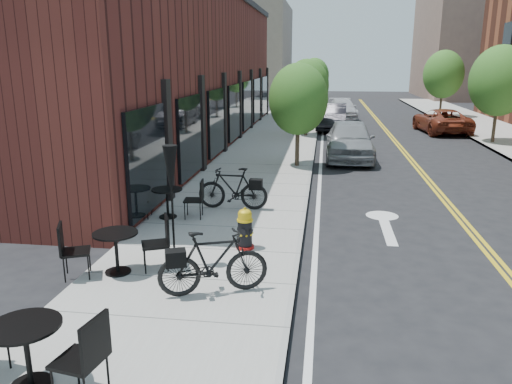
{
  "coord_description": "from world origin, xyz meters",
  "views": [
    {
      "loc": [
        0.41,
        -9.7,
        3.98
      ],
      "look_at": [
        -1.14,
        1.51,
        1.0
      ],
      "focal_mm": 35.0,
      "sensor_mm": 36.0,
      "label": 1
    }
  ],
  "objects_px": {
    "parked_car_a": "(350,140)",
    "patio_umbrella": "(171,180)",
    "bicycle_left": "(233,188)",
    "parked_car_c": "(342,109)",
    "parked_car_far": "(441,121)",
    "parked_car_b": "(332,117)",
    "bistro_set_a": "(26,346)",
    "bicycle_right": "(213,262)",
    "bistro_set_b": "(116,246)",
    "fire_hydrant": "(245,229)",
    "bistro_set_c": "(167,199)"
  },
  "relations": [
    {
      "from": "patio_umbrella",
      "to": "parked_car_far",
      "type": "xyz_separation_m",
      "value": [
        9.37,
        20.82,
        -1.13
      ]
    },
    {
      "from": "parked_car_b",
      "to": "parked_car_c",
      "type": "relative_size",
      "value": 1.02
    },
    {
      "from": "bicycle_left",
      "to": "patio_umbrella",
      "type": "height_order",
      "value": "patio_umbrella"
    },
    {
      "from": "parked_car_a",
      "to": "parked_car_b",
      "type": "bearing_deg",
      "value": 94.39
    },
    {
      "from": "bistro_set_b",
      "to": "bistro_set_a",
      "type": "bearing_deg",
      "value": -107.87
    },
    {
      "from": "bistro_set_c",
      "to": "parked_car_c",
      "type": "height_order",
      "value": "parked_car_c"
    },
    {
      "from": "patio_umbrella",
      "to": "parked_car_far",
      "type": "distance_m",
      "value": 22.86
    },
    {
      "from": "bicycle_left",
      "to": "parked_car_c",
      "type": "relative_size",
      "value": 0.41
    },
    {
      "from": "fire_hydrant",
      "to": "bicycle_left",
      "type": "distance_m",
      "value": 2.95
    },
    {
      "from": "bistro_set_b",
      "to": "parked_car_a",
      "type": "distance_m",
      "value": 13.45
    },
    {
      "from": "parked_car_a",
      "to": "bicycle_left",
      "type": "bearing_deg",
      "value": -112.39
    },
    {
      "from": "bistro_set_b",
      "to": "parked_car_far",
      "type": "bearing_deg",
      "value": 41.03
    },
    {
      "from": "patio_umbrella",
      "to": "parked_car_far",
      "type": "bearing_deg",
      "value": 65.77
    },
    {
      "from": "bicycle_right",
      "to": "bistro_set_b",
      "type": "relative_size",
      "value": 0.97
    },
    {
      "from": "bistro_set_c",
      "to": "bistro_set_a",
      "type": "bearing_deg",
      "value": -92.38
    },
    {
      "from": "parked_car_b",
      "to": "parked_car_far",
      "type": "distance_m",
      "value": 6.17
    },
    {
      "from": "bicycle_right",
      "to": "parked_car_b",
      "type": "xyz_separation_m",
      "value": [
        2.18,
        22.29,
        0.09
      ]
    },
    {
      "from": "bistro_set_b",
      "to": "parked_car_far",
      "type": "height_order",
      "value": "parked_car_far"
    },
    {
      "from": "patio_umbrella",
      "to": "parked_car_a",
      "type": "height_order",
      "value": "patio_umbrella"
    },
    {
      "from": "parked_car_a",
      "to": "parked_car_c",
      "type": "xyz_separation_m",
      "value": [
        0.16,
        15.71,
        -0.15
      ]
    },
    {
      "from": "parked_car_c",
      "to": "parked_car_far",
      "type": "bearing_deg",
      "value": -56.27
    },
    {
      "from": "parked_car_b",
      "to": "patio_umbrella",
      "type": "bearing_deg",
      "value": -96.3
    },
    {
      "from": "bistro_set_b",
      "to": "parked_car_c",
      "type": "distance_m",
      "value": 28.71
    },
    {
      "from": "bicycle_left",
      "to": "parked_car_a",
      "type": "bearing_deg",
      "value": 158.19
    },
    {
      "from": "parked_car_a",
      "to": "parked_car_far",
      "type": "distance_m",
      "value": 10.37
    },
    {
      "from": "bicycle_left",
      "to": "bicycle_right",
      "type": "relative_size",
      "value": 1.0
    },
    {
      "from": "bistro_set_c",
      "to": "parked_car_b",
      "type": "height_order",
      "value": "parked_car_b"
    },
    {
      "from": "parked_car_a",
      "to": "parked_car_b",
      "type": "height_order",
      "value": "parked_car_a"
    },
    {
      "from": "bistro_set_a",
      "to": "parked_car_c",
      "type": "distance_m",
      "value": 32.0
    },
    {
      "from": "bistro_set_a",
      "to": "patio_umbrella",
      "type": "height_order",
      "value": "patio_umbrella"
    },
    {
      "from": "parked_car_b",
      "to": "bistro_set_c",
      "type": "bearing_deg",
      "value": -100.85
    },
    {
      "from": "parked_car_a",
      "to": "patio_umbrella",
      "type": "bearing_deg",
      "value": -107.39
    },
    {
      "from": "bistro_set_b",
      "to": "parked_car_a",
      "type": "height_order",
      "value": "parked_car_a"
    },
    {
      "from": "bicycle_left",
      "to": "patio_umbrella",
      "type": "xyz_separation_m",
      "value": [
        -0.44,
        -3.9,
        1.13
      ]
    },
    {
      "from": "fire_hydrant",
      "to": "bicycle_left",
      "type": "xyz_separation_m",
      "value": [
        -0.78,
        2.84,
        0.14
      ]
    },
    {
      "from": "bicycle_right",
      "to": "bistro_set_b",
      "type": "bearing_deg",
      "value": 52.35
    },
    {
      "from": "bistro_set_a",
      "to": "bistro_set_b",
      "type": "distance_m",
      "value": 3.4
    },
    {
      "from": "fire_hydrant",
      "to": "parked_car_c",
      "type": "bearing_deg",
      "value": 107.51
    },
    {
      "from": "bicycle_right",
      "to": "parked_car_b",
      "type": "distance_m",
      "value": 22.39
    },
    {
      "from": "bistro_set_a",
      "to": "patio_umbrella",
      "type": "bearing_deg",
      "value": 91.12
    },
    {
      "from": "parked_car_a",
      "to": "bistro_set_c",
      "type": "bearing_deg",
      "value": -117.97
    },
    {
      "from": "parked_car_a",
      "to": "parked_car_c",
      "type": "relative_size",
      "value": 1.05
    },
    {
      "from": "parked_car_b",
      "to": "bicycle_left",
      "type": "bearing_deg",
      "value": -96.78
    },
    {
      "from": "bicycle_left",
      "to": "patio_umbrella",
      "type": "distance_m",
      "value": 4.08
    },
    {
      "from": "bistro_set_a",
      "to": "bistro_set_b",
      "type": "relative_size",
      "value": 1.06
    },
    {
      "from": "parked_car_far",
      "to": "parked_car_c",
      "type": "bearing_deg",
      "value": -58.32
    },
    {
      "from": "bistro_set_c",
      "to": "fire_hydrant",
      "type": "bearing_deg",
      "value": -45.11
    },
    {
      "from": "parked_car_far",
      "to": "patio_umbrella",
      "type": "bearing_deg",
      "value": 59.72
    },
    {
      "from": "parked_car_b",
      "to": "parked_car_c",
      "type": "bearing_deg",
      "value": 85.41
    },
    {
      "from": "bicycle_left",
      "to": "parked_car_a",
      "type": "height_order",
      "value": "parked_car_a"
    }
  ]
}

